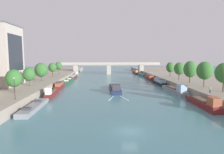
% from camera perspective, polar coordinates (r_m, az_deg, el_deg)
% --- Properties ---
extents(ground_plane, '(400.00, 400.00, 0.00)m').
position_cam_1_polar(ground_plane, '(30.34, 5.45, -16.11)').
color(ground_plane, '#42757F').
extents(quay_left, '(36.00, 170.00, 2.29)m').
position_cam_1_polar(quay_left, '(90.57, -25.85, -1.00)').
color(quay_left, gray).
rests_on(quay_left, ground).
extents(quay_right, '(36.00, 170.00, 2.29)m').
position_cam_1_polar(quay_right, '(94.16, 24.75, -0.70)').
color(quay_right, gray).
rests_on(quay_right, ground).
extents(barge_midriver, '(3.39, 17.18, 2.83)m').
position_cam_1_polar(barge_midriver, '(63.96, 0.91, -3.39)').
color(barge_midriver, '#1E284C').
rests_on(barge_midriver, ground).
extents(wake_behind_barge, '(5.60, 5.88, 0.03)m').
position_cam_1_polar(wake_behind_barge, '(52.55, 1.72, -6.44)').
color(wake_behind_barge, silver).
rests_on(wake_behind_barge, ground).
extents(moored_boat_left_lone, '(2.69, 14.39, 2.11)m').
position_cam_1_polar(moored_boat_left_lone, '(45.14, -22.58, -8.36)').
color(moored_boat_left_lone, gray).
rests_on(moored_boat_left_lone, ground).
extents(moored_boat_left_second, '(2.08, 10.04, 3.14)m').
position_cam_1_polar(moored_boat_left_second, '(57.15, -17.97, -4.75)').
color(moored_boat_left_second, maroon).
rests_on(moored_boat_left_second, ground).
extents(moored_boat_left_near, '(2.43, 11.28, 2.41)m').
position_cam_1_polar(moored_boat_left_near, '(71.02, -15.64, -2.54)').
color(moored_boat_left_near, maroon).
rests_on(moored_boat_left_near, ground).
extents(moored_boat_left_end, '(3.23, 16.18, 2.17)m').
position_cam_1_polar(moored_boat_left_end, '(87.12, -13.15, -1.19)').
color(moored_boat_left_end, '#235633').
rests_on(moored_boat_left_end, ground).
extents(moored_boat_left_upstream, '(2.46, 13.26, 2.07)m').
position_cam_1_polar(moored_boat_left_upstream, '(103.02, -11.53, -0.06)').
color(moored_boat_left_upstream, maroon).
rests_on(moored_boat_left_upstream, ground).
extents(moored_boat_left_far, '(2.23, 10.12, 2.45)m').
position_cam_1_polar(moored_boat_left_far, '(116.79, -10.59, 0.78)').
color(moored_boat_left_far, gray).
rests_on(moored_boat_left_far, ground).
extents(moored_boat_right_end, '(2.84, 13.76, 3.09)m').
position_cam_1_polar(moored_boat_right_end, '(48.25, 26.12, -7.07)').
color(moored_boat_right_end, maroon).
rests_on(moored_boat_right_end, ground).
extents(moored_boat_right_midway, '(3.06, 16.07, 3.38)m').
position_cam_1_polar(moored_boat_right_midway, '(63.53, 18.65, -3.66)').
color(moored_boat_right_midway, gray).
rests_on(moored_boat_right_midway, ground).
extents(moored_boat_right_upstream, '(2.70, 13.86, 2.68)m').
position_cam_1_polar(moored_boat_right_upstream, '(80.48, 14.09, -1.41)').
color(moored_boat_right_upstream, black).
rests_on(moored_boat_right_upstream, ground).
extents(moored_boat_right_far, '(3.10, 14.19, 2.43)m').
position_cam_1_polar(moored_boat_right_far, '(97.21, 11.33, -0.12)').
color(moored_boat_right_far, maroon).
rests_on(moored_boat_right_far, ground).
extents(moored_boat_right_second, '(3.13, 15.23, 2.33)m').
position_cam_1_polar(moored_boat_right_second, '(114.56, 9.22, 0.67)').
color(moored_boat_right_second, '#23666B').
rests_on(moored_boat_right_second, ground).
extents(moored_boat_right_gap_after, '(3.44, 15.61, 2.72)m').
position_cam_1_polar(moored_boat_right_gap_after, '(130.25, 7.40, 1.57)').
color(moored_boat_right_gap_after, maroon).
rests_on(moored_boat_right_gap_after, ground).
extents(tree_left_past_mid, '(4.04, 4.04, 5.98)m').
position_cam_1_polar(tree_left_past_mid, '(54.37, -27.63, -0.36)').
color(tree_left_past_mid, brown).
rests_on(tree_left_past_mid, quay_left).
extents(tree_left_end_of_row, '(3.72, 3.72, 5.77)m').
position_cam_1_polar(tree_left_end_of_row, '(64.79, -23.89, 0.73)').
color(tree_left_end_of_row, brown).
rests_on(tree_left_end_of_row, quay_left).
extents(tree_left_second, '(4.74, 4.74, 6.91)m').
position_cam_1_polar(tree_left_second, '(76.20, -20.70, 2.02)').
color(tree_left_second, brown).
rests_on(tree_left_second, quay_left).
extents(tree_left_third, '(3.62, 3.62, 6.45)m').
position_cam_1_polar(tree_left_third, '(89.42, -17.61, 2.79)').
color(tree_left_third, brown).
rests_on(tree_left_third, quay_left).
extents(tree_left_distant, '(3.48, 3.48, 6.58)m').
position_cam_1_polar(tree_left_distant, '(100.74, -15.88, 3.33)').
color(tree_left_distant, brown).
rests_on(tree_left_distant, quay_left).
extents(tree_right_by_lamp, '(4.58, 4.58, 7.66)m').
position_cam_1_polar(tree_right_by_lamp, '(56.95, 30.90, 1.06)').
color(tree_right_by_lamp, brown).
rests_on(tree_right_by_lamp, quay_right).
extents(tree_right_nearest, '(4.74, 4.74, 7.75)m').
position_cam_1_polar(tree_right_nearest, '(63.79, 26.29, 1.75)').
color(tree_right_nearest, brown).
rests_on(tree_right_nearest, quay_right).
extents(tree_right_second, '(4.56, 4.56, 7.69)m').
position_cam_1_polar(tree_right_second, '(71.41, 22.63, 2.18)').
color(tree_right_second, brown).
rests_on(tree_right_second, quay_right).
extents(tree_right_third, '(4.31, 4.31, 6.92)m').
position_cam_1_polar(tree_right_third, '(81.02, 19.76, 2.42)').
color(tree_right_third, brown).
rests_on(tree_right_third, quay_right).
extents(tree_right_distant, '(3.80, 3.80, 6.71)m').
position_cam_1_polar(tree_right_distant, '(90.04, 17.29, 2.83)').
color(tree_right_distant, brown).
rests_on(tree_right_distant, quay_right).
extents(lamppost_left_bank, '(0.28, 0.28, 4.78)m').
position_cam_1_polar(lamppost_left_bank, '(45.60, -27.47, -2.83)').
color(lamppost_left_bank, black).
rests_on(lamppost_left_bank, quay_left).
extents(bridge_far, '(67.01, 4.40, 7.71)m').
position_cam_1_polar(bridge_far, '(123.86, -0.98, 3.17)').
color(bridge_far, '#ADA899').
rests_on(bridge_far, ground).
extents(person_on_quay, '(0.34, 0.47, 1.62)m').
position_cam_1_polar(person_on_quay, '(53.90, 27.63, -3.36)').
color(person_on_quay, '#2D2D38').
rests_on(person_on_quay, quay_right).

